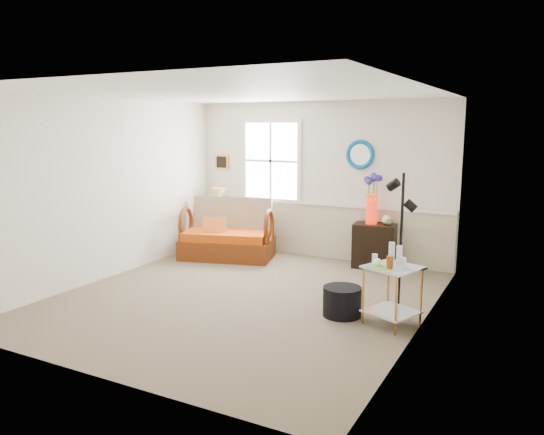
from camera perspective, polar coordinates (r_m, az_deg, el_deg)
The scene contains 19 objects.
floor at distance 6.96m, azimuth -3.09°, elevation -8.60°, with size 4.50×5.00×0.01m, color brown.
ceiling at distance 6.62m, azimuth -3.30°, elevation 13.28°, with size 4.50×5.00×0.01m, color white.
walls at distance 6.67m, azimuth -3.19°, elevation 2.06°, with size 4.51×5.01×2.60m.
wainscot at distance 9.00m, azimuth 5.01°, elevation -1.42°, with size 4.46×0.02×0.90m, color #B0A989.
chair_rail at distance 8.91m, azimuth 5.03°, elevation 1.53°, with size 4.46×0.04×0.06m, color white.
window at distance 9.22m, azimuth -0.10°, elevation 6.10°, with size 1.14×0.06×1.44m, color white, non-canonical shape.
picture at distance 9.75m, azimuth -5.41°, elevation 5.96°, with size 0.28×0.03×0.28m, color #B97929.
mirror at distance 8.59m, azimuth 9.47°, elevation 6.70°, with size 0.47×0.47×0.07m, color #0280BC.
loveseat at distance 8.92m, azimuth -4.86°, elevation -1.25°, with size 1.50×0.85×0.98m, color #561F0E, non-canonical shape.
throw_pillow at distance 8.87m, azimuth -6.23°, elevation -1.18°, with size 0.39×0.10×0.39m, color #EA5612, non-canonical shape.
lamp_stand at distance 9.69m, azimuth -5.65°, elevation -1.54°, with size 0.34×0.34×0.60m, color black, non-canonical shape.
table_lamp at distance 9.60m, azimuth -5.72°, elevation 1.69°, with size 0.28×0.28×0.50m, color gold, non-canonical shape.
potted_plant at distance 9.53m, azimuth -5.05°, elevation 1.05°, with size 0.36×0.39×0.31m, color #557B3F.
cabinet at distance 8.47m, azimuth 10.97°, elevation -2.99°, with size 0.65×0.42×0.69m, color black, non-canonical shape.
flower_vase at distance 8.36m, azimuth 10.72°, elevation 1.95°, with size 0.22×0.22×0.77m, color red, non-canonical shape.
side_table at distance 6.11m, azimuth 12.79°, elevation -8.20°, with size 0.53×0.53×0.67m, color #BA772E, non-canonical shape.
tabletop_items at distance 6.00m, azimuth 12.51°, elevation -4.01°, with size 0.39×0.39×0.23m, color silver, non-canonical shape.
floor_lamp at distance 6.29m, azimuth 13.68°, elevation -2.94°, with size 0.24×0.24×1.68m, color black, non-canonical shape.
ottoman at distance 6.33m, azimuth 7.55°, elevation -8.94°, with size 0.45×0.45×0.35m, color black.
Camera 1 is at (3.40, -5.66, 2.20)m, focal length 35.00 mm.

